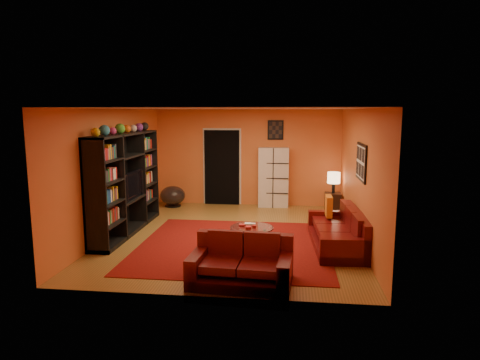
# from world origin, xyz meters

# --- Properties ---
(floor) EXTENTS (6.00, 6.00, 0.00)m
(floor) POSITION_xyz_m (0.00, 0.00, 0.00)
(floor) COLOR brown
(floor) RESTS_ON ground
(ceiling) EXTENTS (6.00, 6.00, 0.00)m
(ceiling) POSITION_xyz_m (0.00, 0.00, 2.60)
(ceiling) COLOR white
(ceiling) RESTS_ON wall_back
(wall_back) EXTENTS (6.00, 0.00, 6.00)m
(wall_back) POSITION_xyz_m (0.00, 3.00, 1.30)
(wall_back) COLOR #D0622D
(wall_back) RESTS_ON floor
(wall_front) EXTENTS (6.00, 0.00, 6.00)m
(wall_front) POSITION_xyz_m (0.00, -3.00, 1.30)
(wall_front) COLOR #D0622D
(wall_front) RESTS_ON floor
(wall_left) EXTENTS (0.00, 6.00, 6.00)m
(wall_left) POSITION_xyz_m (-2.50, 0.00, 1.30)
(wall_left) COLOR #D0622D
(wall_left) RESTS_ON floor
(wall_right) EXTENTS (0.00, 6.00, 6.00)m
(wall_right) POSITION_xyz_m (2.50, 0.00, 1.30)
(wall_right) COLOR #D0622D
(wall_right) RESTS_ON floor
(rug) EXTENTS (3.60, 3.60, 0.01)m
(rug) POSITION_xyz_m (0.10, -0.70, 0.01)
(rug) COLOR #5D0C0A
(rug) RESTS_ON floor
(doorway) EXTENTS (0.95, 0.10, 2.04)m
(doorway) POSITION_xyz_m (-0.70, 2.96, 1.02)
(doorway) COLOR black
(doorway) RESTS_ON floor
(wall_art_right) EXTENTS (0.03, 1.00, 0.70)m
(wall_art_right) POSITION_xyz_m (2.48, -0.30, 1.60)
(wall_art_right) COLOR black
(wall_art_right) RESTS_ON wall_right
(wall_art_back) EXTENTS (0.42, 0.03, 0.52)m
(wall_art_back) POSITION_xyz_m (0.75, 2.98, 2.05)
(wall_art_back) COLOR black
(wall_art_back) RESTS_ON wall_back
(entertainment_unit) EXTENTS (0.45, 3.00, 2.10)m
(entertainment_unit) POSITION_xyz_m (-2.27, 0.00, 1.05)
(entertainment_unit) COLOR black
(entertainment_unit) RESTS_ON floor
(tv) EXTENTS (1.02, 0.13, 0.59)m
(tv) POSITION_xyz_m (-2.23, 0.04, 1.01)
(tv) COLOR black
(tv) RESTS_ON entertainment_unit
(sofa) EXTENTS (1.00, 2.21, 0.85)m
(sofa) POSITION_xyz_m (2.14, -0.52, 0.29)
(sofa) COLOR #4A090C
(sofa) RESTS_ON rug
(loveseat) EXTENTS (1.55, 1.00, 0.85)m
(loveseat) POSITION_xyz_m (0.45, -2.42, 0.28)
(loveseat) COLOR #4A090C
(loveseat) RESTS_ON rug
(throw_pillow) EXTENTS (0.12, 0.42, 0.42)m
(throw_pillow) POSITION_xyz_m (1.95, 0.18, 0.63)
(throw_pillow) COLOR orange
(throw_pillow) RESTS_ON sofa
(coffee_table) EXTENTS (0.81, 0.81, 0.41)m
(coffee_table) POSITION_xyz_m (0.46, -0.83, 0.37)
(coffee_table) COLOR silver
(coffee_table) RESTS_ON floor
(storage_cabinet) EXTENTS (0.82, 0.40, 1.59)m
(storage_cabinet) POSITION_xyz_m (0.71, 2.80, 0.80)
(storage_cabinet) COLOR silver
(storage_cabinet) RESTS_ON floor
(bowl_chair) EXTENTS (0.67, 0.67, 0.55)m
(bowl_chair) POSITION_xyz_m (-1.98, 2.50, 0.30)
(bowl_chair) COLOR black
(bowl_chair) RESTS_ON floor
(side_table) EXTENTS (0.41, 0.41, 0.50)m
(side_table) POSITION_xyz_m (2.25, 2.30, 0.25)
(side_table) COLOR black
(side_table) RESTS_ON floor
(table_lamp) EXTENTS (0.32, 0.32, 0.53)m
(table_lamp) POSITION_xyz_m (2.25, 2.30, 0.88)
(table_lamp) COLOR black
(table_lamp) RESTS_ON side_table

